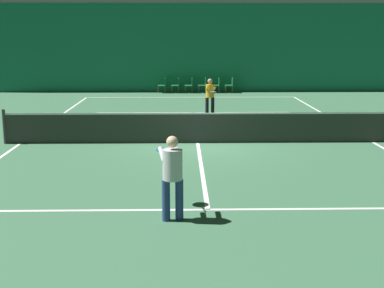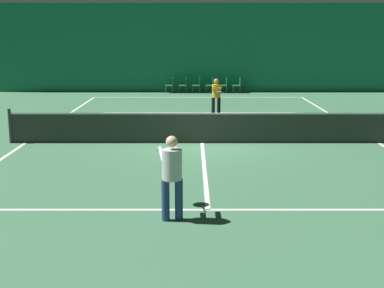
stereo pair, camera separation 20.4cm
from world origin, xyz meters
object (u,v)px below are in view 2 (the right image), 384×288
at_px(courtside_chair_4, 222,84).
at_px(courtside_chair_5, 236,84).
at_px(courtside_chair_3, 209,84).
at_px(tennis_net, 200,127).
at_px(courtside_chair_1, 182,84).
at_px(courtside_chair_0, 169,84).
at_px(player_far, 214,94).
at_px(courtside_chair_2, 196,84).
at_px(player_near, 170,171).

xyz_separation_m(courtside_chair_4, courtside_chair_5, (0.76, 0.00, 0.00)).
bearing_deg(courtside_chair_3, tennis_net, -3.12).
relative_size(courtside_chair_1, courtside_chair_5, 1.00).
bearing_deg(courtside_chair_5, courtside_chair_0, -90.00).
xyz_separation_m(player_far, courtside_chair_2, (-0.69, 8.31, -0.39)).
bearing_deg(courtside_chair_1, courtside_chair_4, 90.00).
relative_size(courtside_chair_0, courtside_chair_3, 1.00).
distance_m(tennis_net, courtside_chair_4, 14.05).
bearing_deg(player_near, courtside_chair_3, -14.17).
distance_m(player_near, player_far, 12.65).
distance_m(tennis_net, courtside_chair_2, 13.96).
relative_size(player_near, courtside_chair_3, 1.87).
bearing_deg(player_near, courtside_chair_1, -9.98).
bearing_deg(courtside_chair_0, tennis_net, 6.25).
bearing_deg(courtside_chair_4, courtside_chair_5, 90.00).
bearing_deg(courtside_chair_0, courtside_chair_1, 90.00).
distance_m(courtside_chair_4, courtside_chair_5, 0.76).
distance_m(player_far, courtside_chair_4, 8.37).
distance_m(tennis_net, courtside_chair_5, 14.15).
bearing_deg(courtside_chair_4, courtside_chair_1, -90.00).
xyz_separation_m(player_far, courtside_chair_1, (-1.45, 8.31, -0.39)).
relative_size(tennis_net, courtside_chair_1, 14.29).
bearing_deg(courtside_chair_1, player_far, 9.91).
xyz_separation_m(tennis_net, courtside_chair_1, (-0.77, 13.96, -0.03)).
bearing_deg(courtside_chair_5, courtside_chair_2, -90.00).
bearing_deg(courtside_chair_3, player_far, -0.51).
height_order(player_near, courtside_chair_1, player_near).
relative_size(player_far, courtside_chair_1, 1.79).
height_order(player_far, courtside_chair_4, player_far).
height_order(courtside_chair_3, courtside_chair_5, same).
bearing_deg(player_far, courtside_chair_4, 171.11).
relative_size(courtside_chair_2, courtside_chair_4, 1.00).
relative_size(courtside_chair_0, courtside_chair_2, 1.00).
bearing_deg(courtside_chair_2, courtside_chair_3, 90.00).
xyz_separation_m(tennis_net, courtside_chair_4, (1.52, 13.96, -0.03)).
xyz_separation_m(courtside_chair_1, courtside_chair_5, (3.05, 0.00, 0.00)).
bearing_deg(player_near, tennis_net, -15.84).
distance_m(courtside_chair_0, courtside_chair_5, 3.82).
bearing_deg(courtside_chair_4, courtside_chair_2, -90.00).
distance_m(courtside_chair_1, courtside_chair_4, 2.29).
bearing_deg(player_far, courtside_chair_2, -178.40).
bearing_deg(courtside_chair_3, player_near, -3.95).
height_order(courtside_chair_3, courtside_chair_4, same).
distance_m(courtside_chair_2, courtside_chair_5, 2.29).
bearing_deg(tennis_net, courtside_chair_4, 83.77).
distance_m(courtside_chair_1, courtside_chair_5, 3.05).
bearing_deg(courtside_chair_4, tennis_net, -6.23).
height_order(player_far, courtside_chair_5, player_far).
bearing_deg(courtside_chair_3, courtside_chair_2, -90.00).
bearing_deg(courtside_chair_3, courtside_chair_5, 90.00).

